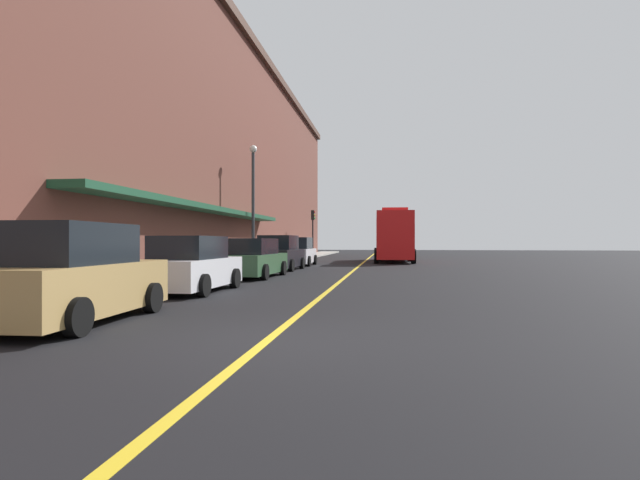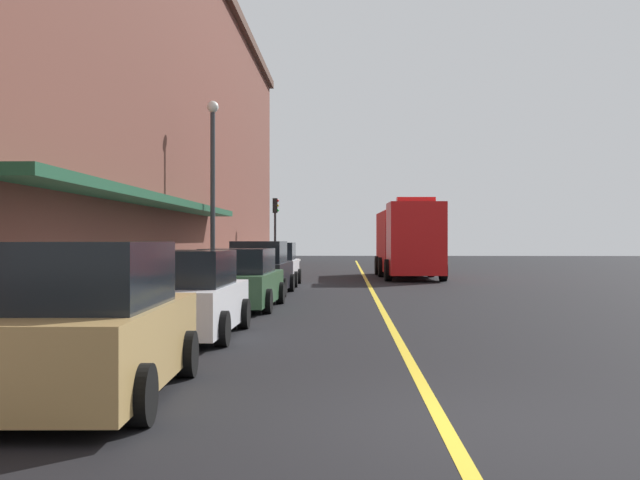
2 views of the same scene
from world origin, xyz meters
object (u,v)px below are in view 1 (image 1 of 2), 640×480
(parked_car_4, at_px, (298,252))
(traffic_light_near, at_px, (313,224))
(fire_truck, at_px, (393,237))
(parked_car_1, at_px, (192,266))
(parked_car_2, at_px, (252,259))
(street_lamp_left, at_px, (253,192))
(parked_car_0, at_px, (74,277))
(parked_car_3, at_px, (279,254))
(parking_meter_0, at_px, (253,250))
(parking_meter_1, at_px, (274,249))
(parking_meter_2, at_px, (207,253))

(parked_car_4, bearing_deg, traffic_light_near, 5.14)
(fire_truck, bearing_deg, traffic_light_near, -140.73)
(parked_car_1, distance_m, traffic_light_near, 31.84)
(fire_truck, bearing_deg, parked_car_2, -21.12)
(fire_truck, height_order, street_lamp_left, street_lamp_left)
(parked_car_2, bearing_deg, traffic_light_near, 4.60)
(parked_car_0, bearing_deg, parked_car_3, -2.36)
(street_lamp_left, bearing_deg, traffic_light_near, 87.92)
(parked_car_1, relative_size, parked_car_3, 1.02)
(parked_car_0, bearing_deg, parking_meter_0, 2.35)
(street_lamp_left, bearing_deg, fire_truck, 50.04)
(parked_car_3, distance_m, fire_truck, 13.17)
(parked_car_0, xyz_separation_m, parking_meter_1, (-1.36, 21.79, 0.19))
(parking_meter_0, xyz_separation_m, parking_meter_1, (0.00, 4.77, 0.00))
(parking_meter_0, relative_size, traffic_light_near, 0.31)
(fire_truck, bearing_deg, parked_car_4, -43.61)
(parked_car_1, relative_size, traffic_light_near, 1.01)
(parking_meter_2, bearing_deg, traffic_light_near, 89.87)
(parked_car_1, height_order, street_lamp_left, street_lamp_left)
(parking_meter_0, height_order, traffic_light_near, traffic_light_near)
(parked_car_0, xyz_separation_m, street_lamp_left, (-1.96, 19.19, 3.53))
(parking_meter_0, bearing_deg, parking_meter_1, 90.00)
(parked_car_3, distance_m, street_lamp_left, 4.54)
(parked_car_1, bearing_deg, parking_meter_2, 16.08)
(parked_car_0, relative_size, parked_car_3, 1.04)
(street_lamp_left, relative_size, traffic_light_near, 1.61)
(parked_car_0, xyz_separation_m, parked_car_1, (-0.05, 5.68, -0.08))
(street_lamp_left, bearing_deg, parked_car_2, -74.55)
(street_lamp_left, distance_m, traffic_light_near, 18.28)
(parked_car_0, height_order, parked_car_1, parked_car_0)
(parking_meter_0, height_order, parking_meter_2, same)
(parked_car_1, bearing_deg, fire_truck, -14.57)
(parked_car_0, height_order, parked_car_2, parked_car_0)
(parked_car_2, xyz_separation_m, parked_car_4, (0.04, 10.38, 0.05))
(parked_car_4, distance_m, street_lamp_left, 5.10)
(parked_car_1, relative_size, parked_car_2, 0.89)
(parked_car_0, xyz_separation_m, traffic_light_near, (-1.29, 37.41, 2.29))
(parking_meter_1, xyz_separation_m, street_lamp_left, (-0.60, -2.61, 3.34))
(parked_car_3, bearing_deg, parked_car_4, 0.82)
(parked_car_1, xyz_separation_m, parking_meter_2, (-1.30, 4.63, 0.27))
(parking_meter_2, bearing_deg, parked_car_0, -82.51)
(parking_meter_2, height_order, street_lamp_left, street_lamp_left)
(parked_car_2, bearing_deg, parked_car_1, -179.84)
(parked_car_4, bearing_deg, parking_meter_2, 172.67)
(parked_car_2, relative_size, parked_car_4, 1.17)
(street_lamp_left, bearing_deg, parked_car_0, -84.18)
(parking_meter_0, bearing_deg, parked_car_2, -74.57)
(parking_meter_1, bearing_deg, street_lamp_left, -102.96)
(parking_meter_2, bearing_deg, fire_truck, 68.00)
(parking_meter_2, height_order, traffic_light_near, traffic_light_near)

